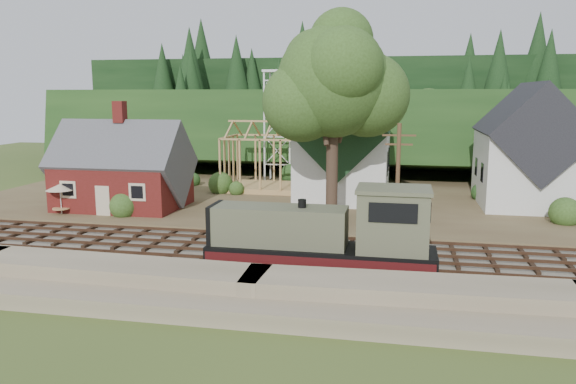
% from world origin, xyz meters
% --- Properties ---
extents(ground, '(140.00, 140.00, 0.00)m').
position_xyz_m(ground, '(0.00, 0.00, 0.00)').
color(ground, '#384C1E').
rests_on(ground, ground).
extents(embankment, '(64.00, 5.00, 1.60)m').
position_xyz_m(embankment, '(0.00, -8.50, 0.00)').
color(embankment, '#7F7259').
rests_on(embankment, ground).
extents(railroad_bed, '(64.00, 11.00, 0.16)m').
position_xyz_m(railroad_bed, '(0.00, 0.00, 0.08)').
color(railroad_bed, '#726B5B').
rests_on(railroad_bed, ground).
extents(village_flat, '(64.00, 26.00, 0.30)m').
position_xyz_m(village_flat, '(0.00, 18.00, 0.15)').
color(village_flat, brown).
rests_on(village_flat, ground).
extents(hillside, '(70.00, 28.96, 12.74)m').
position_xyz_m(hillside, '(0.00, 42.00, 0.00)').
color(hillside, '#1E3F19').
rests_on(hillside, ground).
extents(ridge, '(80.00, 20.00, 12.00)m').
position_xyz_m(ridge, '(0.00, 58.00, 0.00)').
color(ridge, black).
rests_on(ridge, ground).
extents(depot, '(10.80, 7.41, 9.00)m').
position_xyz_m(depot, '(-16.00, 11.00, 3.21)').
color(depot, '#501612').
rests_on(depot, village_flat).
extents(church, '(8.40, 15.17, 13.00)m').
position_xyz_m(church, '(2.00, 19.68, 5.18)').
color(church, silver).
rests_on(church, village_flat).
extents(farmhouse, '(8.40, 10.80, 10.60)m').
position_xyz_m(farmhouse, '(18.00, 19.00, 4.87)').
color(farmhouse, silver).
rests_on(farmhouse, village_flat).
extents(timber_frame, '(8.20, 6.20, 6.99)m').
position_xyz_m(timber_frame, '(-6.00, 22.00, 3.27)').
color(timber_frame, tan).
rests_on(timber_frame, village_flat).
extents(lattice_tower, '(3.20, 3.20, 12.12)m').
position_xyz_m(lattice_tower, '(-6.00, 28.00, 10.03)').
color(lattice_tower, silver).
rests_on(lattice_tower, village_flat).
extents(big_tree, '(10.90, 8.40, 14.70)m').
position_xyz_m(big_tree, '(2.17, 10.08, 10.22)').
color(big_tree, '#38281E').
rests_on(big_tree, village_flat).
extents(telegraph_pole_near, '(2.20, 0.28, 8.00)m').
position_xyz_m(telegraph_pole_near, '(7.00, 5.20, 4.25)').
color(telegraph_pole_near, '#4C331E').
rests_on(telegraph_pole_near, ground).
extents(locomotive, '(12.26, 3.06, 4.90)m').
position_xyz_m(locomotive, '(3.45, -3.00, 2.16)').
color(locomotive, black).
rests_on(locomotive, railroad_bed).
extents(car_blue, '(2.05, 3.63, 1.16)m').
position_xyz_m(car_blue, '(-12.51, 12.09, 0.88)').
color(car_blue, '#5885BE').
rests_on(car_blue, village_flat).
extents(car_green, '(3.40, 2.06, 1.06)m').
position_xyz_m(car_green, '(-17.82, 10.83, 0.83)').
color(car_green, '#8EB07A').
rests_on(car_green, village_flat).
extents(patio_set, '(2.20, 2.20, 2.45)m').
position_xyz_m(patio_set, '(-19.65, 7.39, 2.39)').
color(patio_set, silver).
rests_on(patio_set, village_flat).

